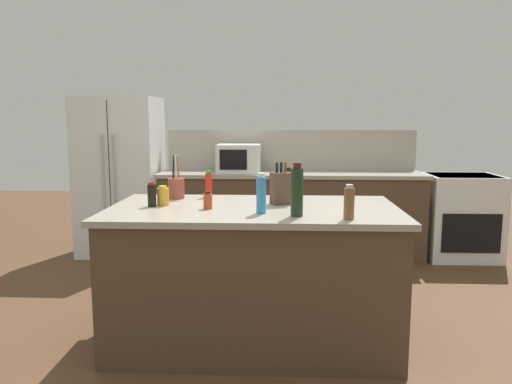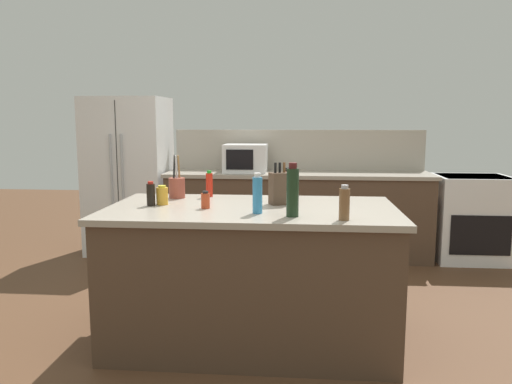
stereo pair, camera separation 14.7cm
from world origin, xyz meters
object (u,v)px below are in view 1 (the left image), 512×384
at_px(knife_block, 281,188).
at_px(dish_soap_bottle, 261,194).
at_px(pepper_grinder, 349,203).
at_px(hot_sauce_bottle, 209,185).
at_px(refrigerator, 121,176).
at_px(utensil_crock, 176,187).
at_px(wine_bottle, 297,191).
at_px(honey_jar, 163,196).
at_px(soy_sauce_bottle, 152,195).
at_px(range_oven, 461,216).
at_px(spice_jar_paprika, 208,201).
at_px(microwave, 239,158).
at_px(vinegar_bottle, 288,184).

relative_size(knife_block, dish_soap_bottle, 1.14).
height_order(pepper_grinder, hot_sauce_bottle, pepper_grinder).
relative_size(refrigerator, knife_block, 6.08).
distance_m(utensil_crock, hot_sauce_bottle, 0.24).
xyz_separation_m(refrigerator, dish_soap_bottle, (1.69, -2.47, 0.18)).
bearing_deg(dish_soap_bottle, hot_sauce_bottle, 123.35).
relative_size(pepper_grinder, wine_bottle, 0.64).
height_order(utensil_crock, honey_jar, utensil_crock).
bearing_deg(pepper_grinder, wine_bottle, 164.57).
relative_size(hot_sauce_bottle, soy_sauce_bottle, 1.20).
height_order(range_oven, dish_soap_bottle, dish_soap_bottle).
distance_m(range_oven, soy_sauce_bottle, 3.65).
bearing_deg(dish_soap_bottle, spice_jar_paprika, 158.20).
relative_size(microwave, soy_sauce_bottle, 2.82).
bearing_deg(range_oven, wine_bottle, -127.09).
relative_size(vinegar_bottle, spice_jar_paprika, 2.02).
xyz_separation_m(refrigerator, spice_jar_paprika, (1.33, -2.33, 0.11)).
height_order(refrigerator, utensil_crock, refrigerator).
height_order(range_oven, microwave, microwave).
bearing_deg(refrigerator, wine_bottle, -53.23).
relative_size(range_oven, pepper_grinder, 4.44).
bearing_deg(dish_soap_bottle, vinegar_bottle, 73.15).
distance_m(spice_jar_paprika, wine_bottle, 0.63).
relative_size(honey_jar, vinegar_bottle, 0.57).
height_order(spice_jar_paprika, wine_bottle, wine_bottle).
bearing_deg(refrigerator, range_oven, -0.77).
distance_m(hot_sauce_bottle, spice_jar_paprika, 0.50).
xyz_separation_m(refrigerator, microwave, (1.35, -0.05, 0.21)).
relative_size(refrigerator, pepper_grinder, 8.51).
bearing_deg(spice_jar_paprika, hot_sauce_bottle, 97.38).
distance_m(range_oven, wine_bottle, 3.20).
height_order(knife_block, hot_sauce_bottle, knife_block).
bearing_deg(range_oven, utensil_crock, -146.01).
xyz_separation_m(dish_soap_bottle, wine_bottle, (0.22, -0.08, 0.03)).
height_order(dish_soap_bottle, vinegar_bottle, dish_soap_bottle).
height_order(dish_soap_bottle, soy_sauce_bottle, dish_soap_bottle).
distance_m(hot_sauce_bottle, soy_sauce_bottle, 0.54).
height_order(range_oven, hot_sauce_bottle, hot_sauce_bottle).
xyz_separation_m(honey_jar, wine_bottle, (0.90, -0.34, 0.09)).
distance_m(spice_jar_paprika, soy_sauce_bottle, 0.40).
height_order(knife_block, pepper_grinder, knife_block).
xyz_separation_m(microwave, pepper_grinder, (0.86, -2.59, -0.06)).
distance_m(range_oven, microwave, 2.53).
bearing_deg(vinegar_bottle, utensil_crock, -178.96).
xyz_separation_m(dish_soap_bottle, vinegar_bottle, (0.17, 0.57, -0.01)).
xyz_separation_m(knife_block, utensil_crock, (-0.77, 0.22, -0.03)).
bearing_deg(hot_sauce_bottle, refrigerator, 124.68).
relative_size(microwave, honey_jar, 3.52).
bearing_deg(wine_bottle, soy_sauce_bottle, 163.00).
xyz_separation_m(range_oven, spice_jar_paprika, (-2.47, -2.28, 0.53)).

